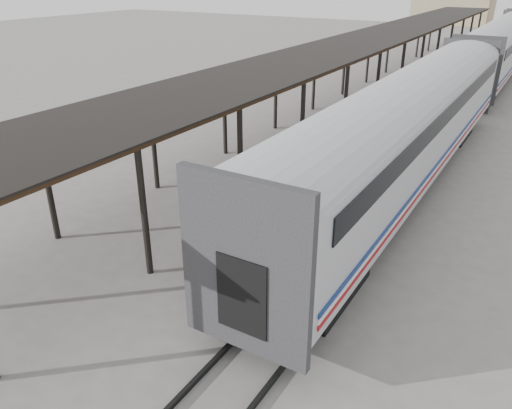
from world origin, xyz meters
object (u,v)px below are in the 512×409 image
at_px(luggage_tug, 367,114).
at_px(porter, 210,221).
at_px(pedestrian, 360,107).
at_px(baggage_cart, 217,241).

xyz_separation_m(luggage_tug, porter, (1.45, -17.28, 1.05)).
xyz_separation_m(porter, pedestrian, (-2.00, 17.66, -0.78)).
bearing_deg(pedestrian, luggage_tug, 167.43).
relative_size(porter, pedestrian, 0.91).
distance_m(baggage_cart, luggage_tug, 16.67).
bearing_deg(porter, luggage_tug, 16.24).
bearing_deg(porter, pedestrian, 17.90).
height_order(porter, pedestrian, porter).
distance_m(baggage_cart, pedestrian, 17.10).
bearing_deg(baggage_cart, porter, -88.27).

